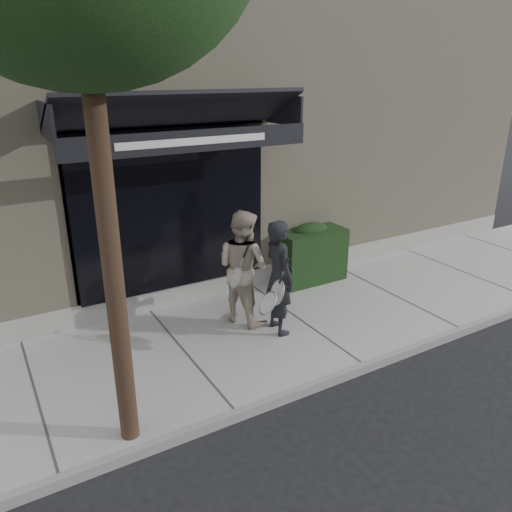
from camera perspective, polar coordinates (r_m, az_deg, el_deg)
ground at (r=8.26m, az=4.95°, el=-7.90°), size 80.00×80.00×0.00m
sidewalk at (r=8.23m, az=4.96°, el=-7.54°), size 20.00×3.00×0.12m
curb at (r=7.20m, az=12.23°, el=-12.35°), size 20.00×0.10×0.14m
building_facade at (r=11.70m, az=-9.19°, el=14.49°), size 14.30×8.04×5.64m
hedge at (r=9.50m, az=6.18°, el=0.33°), size 1.30×0.70×1.14m
pedestrian_front at (r=7.47m, az=2.65°, el=-2.46°), size 0.80×0.93×1.78m
pedestrian_back at (r=7.78m, az=-1.53°, el=-1.26°), size 0.97×1.08×1.83m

